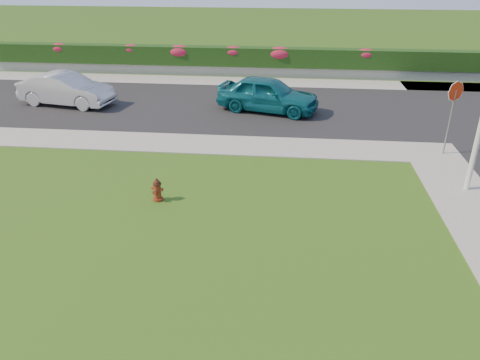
# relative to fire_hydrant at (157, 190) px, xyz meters

# --- Properties ---
(ground) EXTENTS (120.00, 120.00, 0.00)m
(ground) POSITION_rel_fire_hydrant_xyz_m (2.29, -4.34, -0.34)
(ground) COLOR black
(ground) RESTS_ON ground
(street_far) EXTENTS (26.00, 8.00, 0.04)m
(street_far) POSITION_rel_fire_hydrant_xyz_m (-2.71, 9.66, -0.32)
(street_far) COLOR black
(street_far) RESTS_ON ground
(sidewalk_far) EXTENTS (24.00, 2.00, 0.04)m
(sidewalk_far) POSITION_rel_fire_hydrant_xyz_m (-3.71, 4.66, -0.32)
(sidewalk_far) COLOR gray
(sidewalk_far) RESTS_ON ground
(curb_corner) EXTENTS (2.00, 2.00, 0.04)m
(curb_corner) POSITION_rel_fire_hydrant_xyz_m (9.29, 4.66, -0.32)
(curb_corner) COLOR gray
(curb_corner) RESTS_ON ground
(sidewalk_beyond) EXTENTS (34.00, 2.00, 0.04)m
(sidewalk_beyond) POSITION_rel_fire_hydrant_xyz_m (1.29, 14.66, -0.32)
(sidewalk_beyond) COLOR gray
(sidewalk_beyond) RESTS_ON ground
(retaining_wall) EXTENTS (34.00, 0.40, 0.60)m
(retaining_wall) POSITION_rel_fire_hydrant_xyz_m (1.29, 16.16, -0.04)
(retaining_wall) COLOR gray
(retaining_wall) RESTS_ON ground
(hedge) EXTENTS (32.00, 0.90, 1.10)m
(hedge) POSITION_rel_fire_hydrant_xyz_m (1.29, 16.26, 0.81)
(hedge) COLOR black
(hedge) RESTS_ON retaining_wall
(fire_hydrant) EXTENTS (0.38, 0.36, 0.72)m
(fire_hydrant) POSITION_rel_fire_hydrant_xyz_m (0.00, 0.00, 0.00)
(fire_hydrant) COLOR #51110C
(fire_hydrant) RESTS_ON ground
(sedan_teal) EXTENTS (5.06, 3.09, 1.61)m
(sedan_teal) POSITION_rel_fire_hydrant_xyz_m (2.89, 9.16, 0.50)
(sedan_teal) COLOR #0C5561
(sedan_teal) RESTS_ON street_far
(sedan_silver) EXTENTS (4.85, 2.41, 1.53)m
(sedan_silver) POSITION_rel_fire_hydrant_xyz_m (-6.92, 9.18, 0.46)
(sedan_silver) COLOR #B7B9BF
(sedan_silver) RESTS_ON street_far
(stop_sign) EXTENTS (0.65, 0.42, 2.77)m
(stop_sign) POSITION_rel_fire_hydrant_xyz_m (9.67, 4.59, 1.74)
(stop_sign) COLOR slate
(stop_sign) RESTS_ON ground
(flower_clump_a) EXTENTS (1.24, 0.80, 0.62)m
(flower_clump_a) POSITION_rel_fire_hydrant_xyz_m (-10.38, 16.16, 1.11)
(flower_clump_a) COLOR red
(flower_clump_a) RESTS_ON hedge
(flower_clump_b) EXTENTS (1.17, 0.75, 0.58)m
(flower_clump_b) POSITION_rel_fire_hydrant_xyz_m (-5.85, 16.16, 1.13)
(flower_clump_b) COLOR red
(flower_clump_b) RESTS_ON hedge
(flower_clump_c) EXTENTS (1.48, 0.95, 0.74)m
(flower_clump_c) POSITION_rel_fire_hydrant_xyz_m (-2.82, 16.16, 1.06)
(flower_clump_c) COLOR red
(flower_clump_c) RESTS_ON hedge
(flower_clump_d) EXTENTS (1.26, 0.81, 0.63)m
(flower_clump_d) POSITION_rel_fire_hydrant_xyz_m (0.46, 16.16, 1.11)
(flower_clump_d) COLOR red
(flower_clump_d) RESTS_ON hedge
(flower_clump_e) EXTENTS (1.52, 0.97, 0.76)m
(flower_clump_e) POSITION_rel_fire_hydrant_xyz_m (3.23, 16.16, 1.06)
(flower_clump_e) COLOR red
(flower_clump_e) RESTS_ON hedge
(flower_clump_f) EXTENTS (1.25, 0.80, 0.62)m
(flower_clump_f) POSITION_rel_fire_hydrant_xyz_m (8.24, 16.16, 1.11)
(flower_clump_f) COLOR red
(flower_clump_f) RESTS_ON hedge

